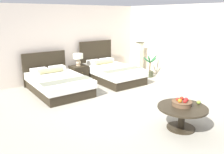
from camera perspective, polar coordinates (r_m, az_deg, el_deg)
The scene contains 12 objects.
ground_plane at distance 6.11m, azimuth 3.13°, elevation -6.40°, with size 9.51×9.84×0.02m, color #A29D8D.
wall_back at distance 8.36m, azimuth -10.80°, elevation 8.32°, with size 9.51×0.12×2.55m, color silver.
wall_side_right at distance 8.20m, azimuth 17.52°, elevation 7.76°, with size 0.12×5.44×2.55m, color beige.
bed_near_window at distance 7.07m, azimuth -13.28°, elevation -1.34°, with size 1.45×2.16×1.06m.
bed_near_corner at distance 8.05m, azimuth -0.20°, elevation 1.23°, with size 1.38×2.21×1.28m.
nightstand at distance 8.02m, azimuth -8.11°, elevation 0.86°, with size 0.55×0.50×0.54m.
table_lamp at distance 7.92m, azimuth -8.33°, elevation 4.75°, with size 0.34×0.34×0.42m.
coffee_table at distance 4.87m, azimuth 16.81°, elevation -8.35°, with size 0.98×0.98×0.47m.
fruit_bowl at distance 4.86m, azimuth 16.78°, elevation -6.04°, with size 0.40×0.40×0.17m.
loose_apple at distance 5.05m, azimuth 20.51°, elevation -5.83°, with size 0.08×0.08×0.08m.
floor_lamp_corner at distance 9.11m, azimuth 6.80°, elevation 4.74°, with size 0.24×0.24×1.20m.
potted_palm at distance 8.62m, azimuth 9.28°, elevation 1.75°, with size 0.57×0.46×0.80m.
Camera 1 is at (-3.68, -4.32, 2.24)m, focal length 37.23 mm.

